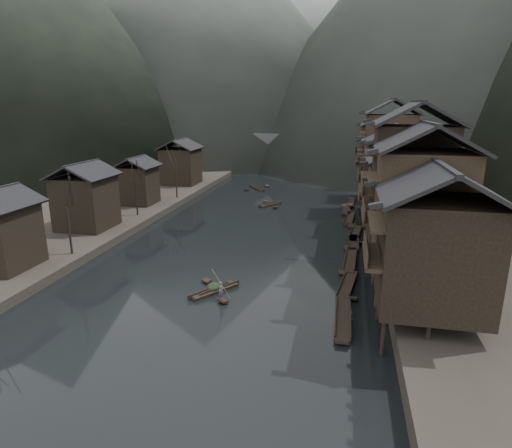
# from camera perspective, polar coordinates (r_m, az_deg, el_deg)

# --- Properties ---
(water) EXTENTS (300.00, 300.00, 0.00)m
(water) POSITION_cam_1_polar(r_m,az_deg,el_deg) (41.62, -4.64, -7.11)
(water) COLOR black
(water) RESTS_ON ground
(right_bank) EXTENTS (40.00, 200.00, 1.80)m
(right_bank) POSITION_cam_1_polar(r_m,az_deg,el_deg) (81.76, 28.67, 3.05)
(right_bank) COLOR #2D2823
(right_bank) RESTS_ON ground
(left_bank) EXTENTS (40.00, 200.00, 1.20)m
(left_bank) POSITION_cam_1_polar(r_m,az_deg,el_deg) (90.88, -18.89, 5.04)
(left_bank) COLOR #2D2823
(left_bank) RESTS_ON ground
(stilt_houses) EXTENTS (9.00, 67.60, 17.05)m
(stilt_houses) POSITION_cam_1_polar(r_m,az_deg,el_deg) (56.71, 18.19, 7.75)
(stilt_houses) COLOR black
(stilt_houses) RESTS_ON ground
(left_houses) EXTENTS (8.10, 53.20, 8.73)m
(left_houses) POSITION_cam_1_polar(r_m,az_deg,el_deg) (65.90, -17.07, 5.90)
(left_houses) COLOR black
(left_houses) RESTS_ON left_bank
(bare_trees) EXTENTS (3.72, 43.10, 7.44)m
(bare_trees) POSITION_cam_1_polar(r_m,az_deg,el_deg) (55.58, -18.82, 4.93)
(bare_trees) COLOR black
(bare_trees) RESTS_ON left_bank
(moored_sampans) EXTENTS (2.92, 48.82, 0.47)m
(moored_sampans) POSITION_cam_1_polar(r_m,az_deg,el_deg) (53.90, 12.39, -1.83)
(moored_sampans) COLOR black
(moored_sampans) RESTS_ON water
(midriver_boats) EXTENTS (8.88, 18.96, 0.45)m
(midriver_boats) POSITION_cam_1_polar(r_m,az_deg,el_deg) (78.31, 0.85, 3.99)
(midriver_boats) COLOR black
(midriver_boats) RESTS_ON water
(stone_bridge) EXTENTS (40.00, 6.00, 9.00)m
(stone_bridge) POSITION_cam_1_polar(r_m,az_deg,el_deg) (109.84, 6.13, 9.88)
(stone_bridge) COLOR #4C4C4F
(stone_bridge) RESTS_ON ground
(hills) EXTENTS (320.00, 380.00, 110.34)m
(hills) POSITION_cam_1_polar(r_m,az_deg,el_deg) (204.42, 11.88, 25.51)
(hills) COLOR black
(hills) RESTS_ON ground
(hero_sampan) EXTENTS (3.72, 4.76, 0.44)m
(hero_sampan) POSITION_cam_1_polar(r_m,az_deg,el_deg) (38.48, -5.59, -8.78)
(hero_sampan) COLOR black
(hero_sampan) RESTS_ON water
(cargo_heap) EXTENTS (1.15, 1.50, 0.69)m
(cargo_heap) POSITION_cam_1_polar(r_m,az_deg,el_deg) (38.45, -5.72, -7.86)
(cargo_heap) COLOR black
(cargo_heap) RESTS_ON hero_sampan
(boatman) EXTENTS (0.68, 0.64, 1.55)m
(boatman) POSITION_cam_1_polar(r_m,az_deg,el_deg) (36.48, -4.74, -8.44)
(boatman) COLOR #5B5C5E
(boatman) RESTS_ON hero_sampan
(bamboo_pole) EXTENTS (1.44, 1.62, 3.69)m
(bamboo_pole) POSITION_cam_1_polar(r_m,az_deg,el_deg) (35.44, -4.52, -4.59)
(bamboo_pole) COLOR #8C7A51
(bamboo_pole) RESTS_ON boatman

